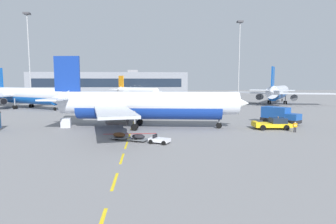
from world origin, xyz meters
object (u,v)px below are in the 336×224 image
object	(u,v)px
pushback_tug	(273,124)
baggage_train	(139,137)
airliner_mid_left	(278,92)
apron_light_mast_far	(239,54)
catering_truck	(110,107)
ground_crew_worker	(295,126)
airliner_foreground	(145,105)
uld_cargo_container	(66,123)
ground_power_truck	(279,115)
airliner_far_center	(26,95)
airliner_far_right	(136,92)
apron_light_mast_near	(29,50)

from	to	relation	value
pushback_tug	baggage_train	xyz separation A→B (m)	(-22.10, -8.09, -0.38)
airliner_mid_left	pushback_tug	bearing A→B (deg)	-116.60
apron_light_mast_far	pushback_tug	bearing A→B (deg)	-101.19
baggage_train	apron_light_mast_far	bearing A→B (deg)	59.38
catering_truck	baggage_train	world-z (taller)	catering_truck
ground_crew_worker	pushback_tug	bearing A→B (deg)	121.78
catering_truck	apron_light_mast_far	size ratio (longest dim) A/B	0.27
airliner_foreground	pushback_tug	size ratio (longest dim) A/B	5.63
airliner_mid_left	uld_cargo_container	size ratio (longest dim) A/B	18.64
airliner_foreground	ground_power_truck	bearing A→B (deg)	5.74
airliner_far_center	uld_cargo_container	bearing A→B (deg)	-59.08
airliner_far_center	catering_truck	bearing A→B (deg)	-31.62
airliner_foreground	uld_cargo_container	world-z (taller)	airliner_foreground
airliner_foreground	apron_light_mast_far	distance (m)	52.40
uld_cargo_container	airliner_far_center	bearing A→B (deg)	120.92
pushback_tug	uld_cargo_container	world-z (taller)	pushback_tug
pushback_tug	airliner_far_center	size ratio (longest dim) A/B	0.19
ground_power_truck	airliner_far_right	bearing A→B (deg)	111.85
apron_light_mast_near	apron_light_mast_far	size ratio (longest dim) A/B	1.05
ground_power_truck	apron_light_mast_far	world-z (taller)	apron_light_mast_far
apron_light_mast_near	pushback_tug	bearing A→B (deg)	-37.72
airliner_foreground	catering_truck	xyz separation A→B (m)	(-8.72, 21.08, -2.30)
baggage_train	airliner_far_right	bearing A→B (deg)	92.32
pushback_tug	ground_power_truck	size ratio (longest dim) A/B	0.87
pushback_tug	apron_light_mast_near	bearing A→B (deg)	142.28
pushback_tug	airliner_mid_left	xyz separation A→B (m)	(26.56, 53.03, 3.19)
airliner_far_center	ground_power_truck	size ratio (longest dim) A/B	4.52
apron_light_mast_far	airliner_mid_left	bearing A→B (deg)	26.96
airliner_mid_left	apron_light_mast_far	world-z (taller)	apron_light_mast_far
ground_crew_worker	uld_cargo_container	size ratio (longest dim) A/B	0.92
airliner_mid_left	baggage_train	bearing A→B (deg)	-128.53
apron_light_mast_far	ground_power_truck	bearing A→B (deg)	-97.39
airliner_far_right	uld_cargo_container	bearing A→B (deg)	-97.19
pushback_tug	airliner_far_right	bearing A→B (deg)	108.09
ground_crew_worker	airliner_far_right	bearing A→B (deg)	108.70
uld_cargo_container	airliner_mid_left	bearing A→B (deg)	38.38
pushback_tug	catering_truck	size ratio (longest dim) A/B	0.85
airliner_far_center	apron_light_mast_far	xyz separation A→B (m)	(65.14, 3.71, 12.71)
pushback_tug	ground_crew_worker	xyz separation A→B (m)	(2.03, -3.28, 0.03)
baggage_train	apron_light_mast_far	size ratio (longest dim) A/B	0.31
airliner_foreground	airliner_mid_left	size ratio (longest dim) A/B	1.04
airliner_far_right	ground_crew_worker	distance (m)	86.24
airliner_far_center	catering_truck	size ratio (longest dim) A/B	4.38
airliner_far_center	apron_light_mast_far	world-z (taller)	apron_light_mast_far
ground_crew_worker	apron_light_mast_near	size ratio (longest dim) A/B	0.06
ground_crew_worker	airliner_foreground	bearing A→B (deg)	165.27
airliner_foreground	apron_light_mast_near	bearing A→B (deg)	130.73
airliner_mid_left	ground_power_truck	distance (m)	52.94
uld_cargo_container	catering_truck	bearing A→B (deg)	75.71
airliner_far_right	ground_power_truck	xyz separation A→B (m)	(29.29, -73.03, -1.82)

